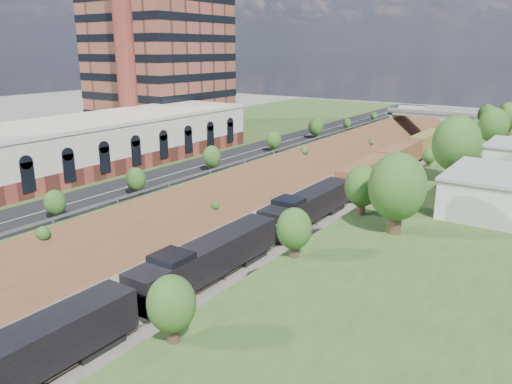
# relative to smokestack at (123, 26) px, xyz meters

# --- Properties ---
(platform_left) EXTENTS (44.00, 180.00, 5.00)m
(platform_left) POSITION_rel_smokestack_xyz_m (3.00, 4.00, -22.50)
(platform_left) COLOR #364F20
(platform_left) RESTS_ON ground
(embankment_left) EXTENTS (10.00, 180.00, 10.00)m
(embankment_left) POSITION_rel_smokestack_xyz_m (25.00, 4.00, -25.00)
(embankment_left) COLOR brown
(embankment_left) RESTS_ON ground
(embankment_right) EXTENTS (10.00, 180.00, 10.00)m
(embankment_right) POSITION_rel_smokestack_xyz_m (47.00, 4.00, -25.00)
(embankment_right) COLOR brown
(embankment_right) RESTS_ON ground
(rail_left_track) EXTENTS (1.58, 180.00, 0.18)m
(rail_left_track) POSITION_rel_smokestack_xyz_m (33.40, 4.00, -24.91)
(rail_left_track) COLOR gray
(rail_left_track) RESTS_ON ground
(rail_right_track) EXTENTS (1.58, 180.00, 0.18)m
(rail_right_track) POSITION_rel_smokestack_xyz_m (38.60, 4.00, -24.91)
(rail_right_track) COLOR gray
(rail_right_track) RESTS_ON ground
(road) EXTENTS (8.00, 180.00, 0.10)m
(road) POSITION_rel_smokestack_xyz_m (20.50, 4.00, -19.95)
(road) COLOR black
(road) RESTS_ON platform_left
(guardrail) EXTENTS (0.10, 171.00, 0.70)m
(guardrail) POSITION_rel_smokestack_xyz_m (24.60, 3.80, -19.45)
(guardrail) COLOR #99999E
(guardrail) RESTS_ON platform_left
(commercial_building) EXTENTS (14.30, 62.30, 7.00)m
(commercial_building) POSITION_rel_smokestack_xyz_m (8.00, -18.00, -16.49)
(commercial_building) COLOR brown
(commercial_building) RESTS_ON platform_left
(smokestack) EXTENTS (3.20, 3.20, 40.00)m
(smokestack) POSITION_rel_smokestack_xyz_m (0.00, 0.00, 0.00)
(smokestack) COLOR brown
(smokestack) RESTS_ON platform_left
(overpass) EXTENTS (24.50, 8.30, 7.40)m
(overpass) POSITION_rel_smokestack_xyz_m (36.00, 66.00, -20.08)
(overpass) COLOR gray
(overpass) RESTS_ON ground
(white_building_near) EXTENTS (9.00, 12.00, 4.00)m
(white_building_near) POSITION_rel_smokestack_xyz_m (59.50, -4.00, -18.00)
(white_building_near) COLOR silver
(white_building_near) RESTS_ON platform_right
(tree_right_large) EXTENTS (5.25, 5.25, 7.61)m
(tree_right_large) POSITION_rel_smokestack_xyz_m (53.00, -16.00, -15.62)
(tree_right_large) COLOR #473323
(tree_right_large) RESTS_ON platform_right
(tree_left_crest) EXTENTS (2.45, 2.45, 3.55)m
(tree_left_crest) POSITION_rel_smokestack_xyz_m (24.20, -36.00, -17.96)
(tree_left_crest) COLOR #473323
(tree_left_crest) RESTS_ON platform_left
(freight_train) EXTENTS (3.14, 142.88, 4.66)m
(freight_train) POSITION_rel_smokestack_xyz_m (38.60, 18.95, -22.35)
(freight_train) COLOR black
(freight_train) RESTS_ON ground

